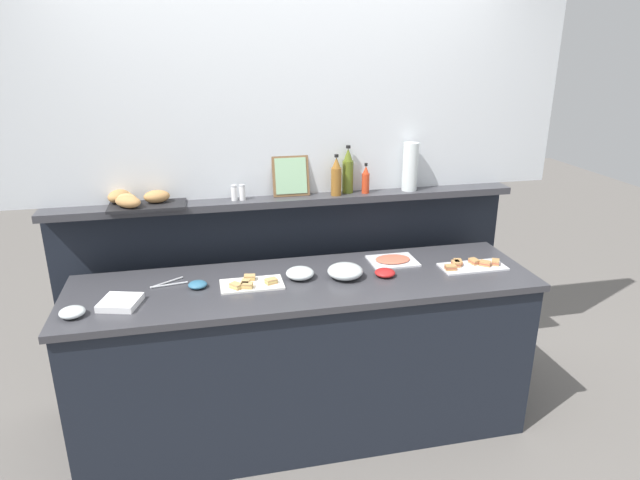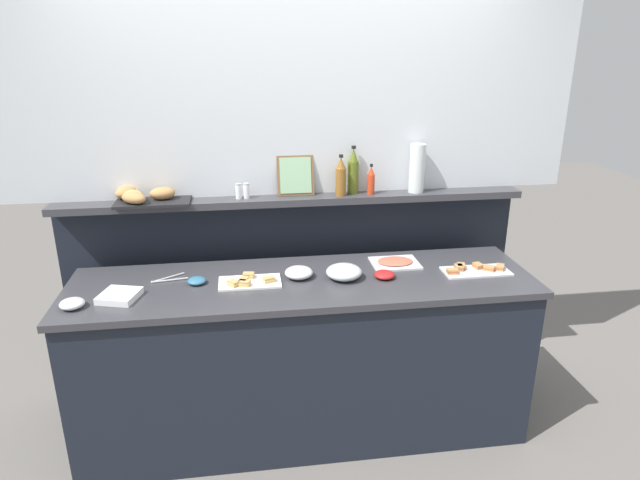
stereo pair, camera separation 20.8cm
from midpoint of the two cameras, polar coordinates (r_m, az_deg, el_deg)
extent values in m
plane|color=slate|center=(3.84, -1.03, -13.14)|extent=(12.00, 12.00, 0.00)
cube|color=black|center=(3.10, 0.35, -12.25)|extent=(2.36, 0.62, 0.88)
cube|color=#38383D|center=(2.88, 0.37, -4.47)|extent=(2.40, 0.66, 0.03)
cube|color=black|center=(3.46, -0.90, -5.52)|extent=(2.68, 0.08, 1.21)
cube|color=#38383D|center=(3.20, -0.84, 4.26)|extent=(2.68, 0.22, 0.04)
cube|color=silver|center=(3.16, -1.08, 16.87)|extent=(3.28, 0.08, 1.35)
cube|color=silver|center=(3.11, 17.59, -3.11)|extent=(0.35, 0.16, 0.01)
cube|color=#B7844C|center=(3.14, 17.73, -2.69)|extent=(0.05, 0.06, 0.01)
cube|color=#B24738|center=(3.14, 17.75, -2.56)|extent=(0.05, 0.06, 0.01)
cube|color=#B7844C|center=(3.14, 17.76, -2.42)|extent=(0.05, 0.06, 0.01)
cube|color=#B7844C|center=(3.11, 16.14, -2.76)|extent=(0.05, 0.06, 0.01)
cube|color=#B24738|center=(3.11, 16.16, -2.62)|extent=(0.05, 0.06, 0.01)
cube|color=#B7844C|center=(3.10, 16.17, -2.48)|extent=(0.05, 0.06, 0.01)
cube|color=#B7844C|center=(3.03, 15.36, -3.29)|extent=(0.06, 0.05, 0.01)
cube|color=#B24738|center=(3.03, 15.37, -3.15)|extent=(0.06, 0.05, 0.01)
cube|color=#B7844C|center=(3.02, 15.38, -3.01)|extent=(0.06, 0.05, 0.01)
cube|color=#B7844C|center=(3.13, 18.80, -2.92)|extent=(0.07, 0.07, 0.01)
cube|color=#B24738|center=(3.12, 18.82, -2.78)|extent=(0.07, 0.07, 0.01)
cube|color=#B7844C|center=(3.12, 18.83, -2.65)|extent=(0.07, 0.07, 0.01)
cube|color=#B7844C|center=(3.16, 19.79, -2.80)|extent=(0.06, 0.07, 0.01)
cube|color=#B24738|center=(3.16, 19.81, -2.67)|extent=(0.06, 0.07, 0.01)
cube|color=#B7844C|center=(3.15, 19.82, -2.53)|extent=(0.06, 0.07, 0.01)
cube|color=#B7844C|center=(3.09, 15.94, -2.91)|extent=(0.05, 0.06, 0.01)
cube|color=#B24738|center=(3.08, 15.95, -2.77)|extent=(0.05, 0.06, 0.01)
cube|color=#B7844C|center=(3.08, 15.97, -2.63)|extent=(0.05, 0.06, 0.01)
cube|color=white|center=(2.84, -5.12, -4.39)|extent=(0.32, 0.17, 0.01)
cube|color=tan|center=(2.83, -5.78, -4.34)|extent=(0.06, 0.07, 0.01)
cube|color=#E5C666|center=(2.82, -5.79, -4.19)|extent=(0.06, 0.07, 0.01)
cube|color=tan|center=(2.82, -5.79, -4.05)|extent=(0.06, 0.07, 0.01)
cube|color=tan|center=(2.80, -6.76, -4.60)|extent=(0.07, 0.07, 0.01)
cube|color=#E5C666|center=(2.80, -6.76, -4.45)|extent=(0.07, 0.07, 0.01)
cube|color=tan|center=(2.80, -6.77, -4.30)|extent=(0.07, 0.07, 0.01)
cube|color=tan|center=(2.83, -3.17, -4.26)|extent=(0.07, 0.06, 0.01)
cube|color=#E5C666|center=(2.82, -3.17, -4.11)|extent=(0.07, 0.06, 0.01)
cube|color=tan|center=(2.82, -3.17, -3.96)|extent=(0.07, 0.06, 0.01)
cube|color=tan|center=(2.80, -5.66, -4.61)|extent=(0.07, 0.06, 0.01)
cube|color=#E5C666|center=(2.79, -5.67, -4.46)|extent=(0.07, 0.06, 0.01)
cube|color=tan|center=(2.79, -5.67, -4.31)|extent=(0.07, 0.06, 0.01)
cube|color=tan|center=(2.89, -5.30, -3.80)|extent=(0.06, 0.05, 0.01)
cube|color=#E5C666|center=(2.88, -5.31, -3.66)|extent=(0.06, 0.05, 0.01)
cube|color=tan|center=(2.88, -5.31, -3.51)|extent=(0.06, 0.05, 0.01)
cube|color=silver|center=(3.12, 9.61, -2.38)|extent=(0.26, 0.21, 0.01)
ellipsoid|color=#D1664C|center=(3.11, 9.62, -2.19)|extent=(0.20, 0.14, 0.01)
ellipsoid|color=silver|center=(2.88, 4.54, -3.31)|extent=(0.19, 0.19, 0.07)
ellipsoid|color=#BF4C3F|center=(2.89, 4.53, -3.55)|extent=(0.15, 0.15, 0.04)
ellipsoid|color=silver|center=(2.89, -0.13, -3.38)|extent=(0.15, 0.15, 0.06)
ellipsoid|color=#599959|center=(2.89, -0.13, -3.58)|extent=(0.11, 0.11, 0.04)
ellipsoid|color=silver|center=(2.78, -22.16, -6.10)|extent=(0.11, 0.11, 0.05)
ellipsoid|color=#E5CC66|center=(2.78, -22.14, -6.25)|extent=(0.09, 0.09, 0.03)
ellipsoid|color=teal|center=(2.87, -10.52, -4.17)|extent=(0.09, 0.09, 0.03)
ellipsoid|color=red|center=(2.92, 8.67, -3.57)|extent=(0.11, 0.11, 0.04)
cylinder|color=#B7BABF|center=(2.97, -13.38, -3.80)|extent=(0.16, 0.11, 0.01)
cylinder|color=#B7BABF|center=(2.94, -13.17, -4.06)|extent=(0.18, 0.04, 0.01)
sphere|color=#B7BABF|center=(2.93, -14.93, -4.24)|extent=(0.01, 0.01, 0.01)
cube|color=white|center=(2.80, -17.91, -5.51)|extent=(0.21, 0.21, 0.03)
cylinder|color=red|center=(3.23, 7.09, 5.68)|extent=(0.04, 0.04, 0.12)
cone|color=red|center=(3.21, 7.15, 7.07)|extent=(0.04, 0.04, 0.04)
cylinder|color=black|center=(3.20, 7.18, 7.60)|extent=(0.02, 0.02, 0.02)
cylinder|color=#8E5B23|center=(3.17, 4.03, 5.94)|extent=(0.06, 0.06, 0.16)
cone|color=#8E5B23|center=(3.15, 4.08, 7.88)|extent=(0.05, 0.05, 0.06)
cylinder|color=black|center=(3.14, 4.10, 8.58)|extent=(0.02, 0.02, 0.02)
cylinder|color=#56661E|center=(3.23, 5.27, 6.40)|extent=(0.06, 0.06, 0.19)
cone|color=#56661E|center=(3.20, 5.35, 8.67)|extent=(0.05, 0.05, 0.07)
cylinder|color=black|center=(3.19, 5.37, 9.45)|extent=(0.03, 0.03, 0.02)
cylinder|color=white|center=(3.13, -6.47, 4.89)|extent=(0.03, 0.03, 0.08)
cylinder|color=#B7BABF|center=(3.12, -6.50, 5.66)|extent=(0.03, 0.03, 0.01)
cylinder|color=white|center=(3.13, -5.67, 4.92)|extent=(0.03, 0.03, 0.08)
cylinder|color=#B7BABF|center=(3.12, -5.69, 5.69)|extent=(0.03, 0.03, 0.01)
cube|color=black|center=(3.16, -14.90, 3.92)|extent=(0.40, 0.26, 0.02)
ellipsoid|color=#B7844C|center=(3.14, -14.05, 4.66)|extent=(0.15, 0.12, 0.07)
ellipsoid|color=#B7844C|center=(3.21, -17.51, 4.67)|extent=(0.16, 0.17, 0.07)
ellipsoid|color=#B7844C|center=(3.09, -16.77, 4.15)|extent=(0.18, 0.16, 0.06)
ellipsoid|color=tan|center=(3.14, -16.83, 4.37)|extent=(0.15, 0.14, 0.06)
ellipsoid|color=tan|center=(3.25, -16.97, 4.79)|extent=(0.10, 0.14, 0.06)
cube|color=brown|center=(3.18, -0.65, 6.63)|extent=(0.21, 0.07, 0.23)
cube|color=#8CB78C|center=(3.17, -0.63, 6.63)|extent=(0.18, 0.05, 0.20)
cylinder|color=silver|center=(3.30, 11.73, 7.21)|extent=(0.09, 0.09, 0.28)
camera|label=1|loc=(0.10, -87.95, 0.73)|focal=31.18mm
camera|label=2|loc=(0.10, 92.05, -0.73)|focal=31.18mm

